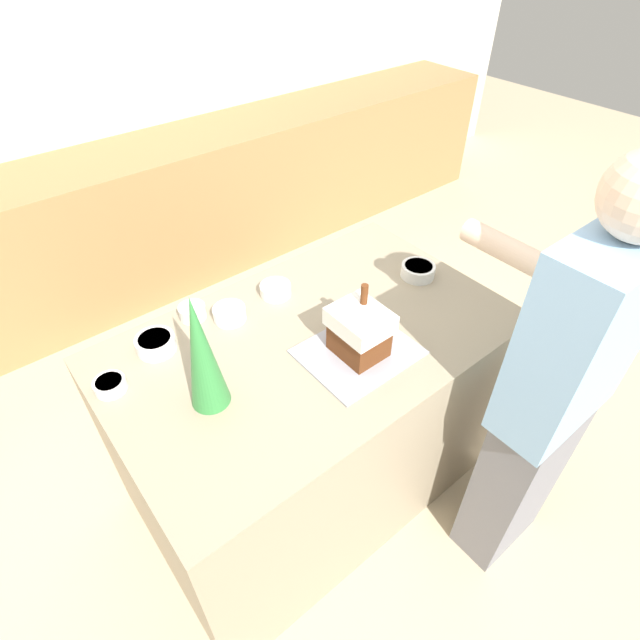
{
  "coord_description": "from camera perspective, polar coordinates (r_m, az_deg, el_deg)",
  "views": [
    {
      "loc": [
        -0.78,
        -1.02,
        2.09
      ],
      "look_at": [
        0.04,
        0.0,
        0.94
      ],
      "focal_mm": 28.0,
      "sensor_mm": 36.0,
      "label": 1
    }
  ],
  "objects": [
    {
      "name": "kitchen_island",
      "position": [
        2.09,
        -0.81,
        -10.85
      ],
      "size": [
        1.44,
        0.89,
        0.88
      ],
      "color": "gray",
      "rests_on": "ground_plane"
    },
    {
      "name": "candy_bowl_center_rear",
      "position": [
        1.88,
        -14.38,
        0.97
      ],
      "size": [
        0.1,
        0.1,
        0.05
      ],
      "color": "silver",
      "rests_on": "kitchen_island"
    },
    {
      "name": "candy_bowl_far_left",
      "position": [
        1.71,
        -22.88,
        -6.82
      ],
      "size": [
        0.1,
        0.1,
        0.04
      ],
      "color": "white",
      "rests_on": "kitchen_island"
    },
    {
      "name": "wall_back",
      "position": [
        3.42,
        -27.02,
        23.96
      ],
      "size": [
        8.0,
        0.05,
        2.6
      ],
      "color": "beige",
      "rests_on": "ground_plane"
    },
    {
      "name": "decorative_tree",
      "position": [
        1.45,
        -13.41,
        -3.69
      ],
      "size": [
        0.12,
        0.12,
        0.41
      ],
      "color": "#33843D",
      "rests_on": "kitchen_island"
    },
    {
      "name": "back_cabinet_block",
      "position": [
        3.43,
        -21.12,
        9.87
      ],
      "size": [
        6.0,
        0.6,
        0.91
      ],
      "color": "#9E7547",
      "rests_on": "ground_plane"
    },
    {
      "name": "candy_bowl_behind_tray",
      "position": [
        1.94,
        -5.11,
        3.51
      ],
      "size": [
        0.12,
        0.12,
        0.04
      ],
      "color": "white",
      "rests_on": "kitchen_island"
    },
    {
      "name": "baking_tray",
      "position": [
        1.71,
        4.36,
        -3.66
      ],
      "size": [
        0.37,
        0.31,
        0.01
      ],
      "color": "#9E9EA8",
      "rests_on": "kitchen_island"
    },
    {
      "name": "candy_bowl_far_right",
      "position": [
        2.07,
        11.14,
        5.62
      ],
      "size": [
        0.14,
        0.14,
        0.05
      ],
      "color": "white",
      "rests_on": "kitchen_island"
    },
    {
      "name": "candy_bowl_near_tray_left",
      "position": [
        1.85,
        -10.31,
        0.79
      ],
      "size": [
        0.12,
        0.12,
        0.05
      ],
      "color": "white",
      "rests_on": "kitchen_island"
    },
    {
      "name": "person",
      "position": [
        1.76,
        25.02,
        -8.09
      ],
      "size": [
        0.44,
        0.55,
        1.67
      ],
      "color": "slate",
      "rests_on": "ground_plane"
    },
    {
      "name": "gingerbread_house",
      "position": [
        1.64,
        4.53,
        -1.27
      ],
      "size": [
        0.16,
        0.19,
        0.24
      ],
      "color": "#5B2D14",
      "rests_on": "baking_tray"
    },
    {
      "name": "ground_plane",
      "position": [
        2.45,
        -0.71,
        -17.21
      ],
      "size": [
        12.0,
        12.0,
        0.0
      ],
      "primitive_type": "plane",
      "color": "#C6B28E"
    },
    {
      "name": "candy_bowl_beside_tree",
      "position": [
        1.79,
        -18.28,
        -2.52
      ],
      "size": [
        0.13,
        0.13,
        0.05
      ],
      "color": "white",
      "rests_on": "kitchen_island"
    }
  ]
}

